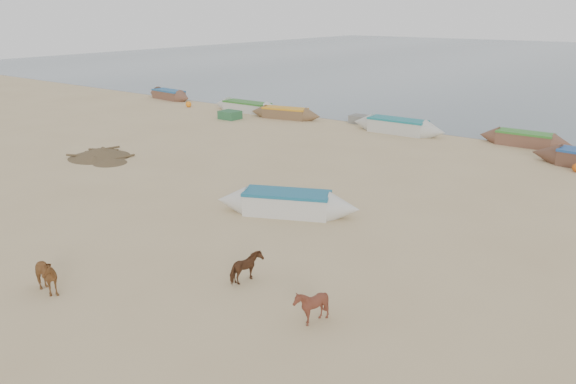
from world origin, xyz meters
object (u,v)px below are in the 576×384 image
Objects in this scene: cow_adult at (43,275)px; calf_right at (247,268)px; near_canoe at (287,203)px; calf_front at (311,306)px.

cow_adult is 5.76m from calf_right.
cow_adult is at bearing -124.49° from near_canoe.
calf_front is at bearing -61.99° from cow_adult.
near_canoe is (1.59, 9.29, -0.09)m from cow_adult.
cow_adult reaches higher than calf_right.
near_canoe is at bearing 8.61° from calf_right.
calf_right is at bearing -89.03° from near_canoe.
cow_adult reaches higher than calf_front.
cow_adult is 1.33× the size of calf_front.
calf_front is 1.11× the size of calf_right.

